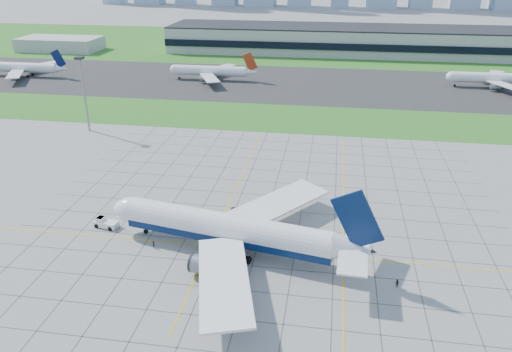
{
  "coord_description": "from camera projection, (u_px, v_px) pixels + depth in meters",
  "views": [
    {
      "loc": [
        13.87,
        -89.95,
        56.94
      ],
      "look_at": [
        -3.63,
        20.02,
        7.0
      ],
      "focal_mm": 35.0,
      "sensor_mm": 36.0,
      "label": 1
    }
  ],
  "objects": [
    {
      "name": "light_mast",
      "position": [
        83.0,
        85.0,
        168.33
      ],
      "size": [
        2.5,
        2.5,
        25.6
      ],
      "color": "gray",
      "rests_on": "ground"
    },
    {
      "name": "crew_near",
      "position": [
        154.0,
        244.0,
        105.03
      ],
      "size": [
        0.45,
        0.64,
        1.65
      ],
      "primitive_type": "imported",
      "rotation": [
        0.0,
        0.0,
        1.48
      ],
      "color": "black",
      "rests_on": "ground"
    },
    {
      "name": "terminal",
      "position": [
        380.0,
        41.0,
        304.51
      ],
      "size": [
        260.0,
        43.0,
        15.8
      ],
      "color": "#B7B7B2",
      "rests_on": "ground"
    },
    {
      "name": "pushback_tug",
      "position": [
        105.0,
        223.0,
        113.05
      ],
      "size": [
        8.05,
        3.61,
        2.21
      ],
      "rotation": [
        0.0,
        0.0,
        -0.19
      ],
      "color": "white",
      "rests_on": "ground"
    },
    {
      "name": "crew_far",
      "position": [
        397.0,
        283.0,
        92.58
      ],
      "size": [
        0.99,
        1.0,
        1.63
      ],
      "primitive_type": "imported",
      "rotation": [
        0.0,
        0.0,
        -0.83
      ],
      "color": "black",
      "rests_on": "ground"
    },
    {
      "name": "service_block",
      "position": [
        60.0,
        44.0,
        316.88
      ],
      "size": [
        50.0,
        25.0,
        8.0
      ],
      "primitive_type": "cube",
      "color": "#B7B7B2",
      "rests_on": "ground"
    },
    {
      "name": "apron_markings",
      "position": [
        267.0,
        220.0,
        116.27
      ],
      "size": [
        120.0,
        130.0,
        0.03
      ],
      "color": "#474744",
      "rests_on": "ground"
    },
    {
      "name": "ground",
      "position": [
        258.0,
        245.0,
        106.34
      ],
      "size": [
        1400.0,
        1400.0,
        0.0
      ],
      "primitive_type": "plane",
      "color": "gray",
      "rests_on": "ground"
    },
    {
      "name": "distant_jet_0",
      "position": [
        24.0,
        67.0,
        249.5
      ],
      "size": [
        41.03,
        42.66,
        14.08
      ],
      "color": "white",
      "rests_on": "ground"
    },
    {
      "name": "distant_jet_2",
      "position": [
        496.0,
        78.0,
        228.3
      ],
      "size": [
        44.01,
        42.66,
        14.08
      ],
      "color": "white",
      "rests_on": "ground"
    },
    {
      "name": "distant_jet_1",
      "position": [
        211.0,
        71.0,
        242.45
      ],
      "size": [
        41.23,
        42.66,
        14.08
      ],
      "color": "white",
      "rests_on": "ground"
    },
    {
      "name": "grass_median",
      "position": [
        295.0,
        118.0,
        187.43
      ],
      "size": [
        700.0,
        35.0,
        0.04
      ],
      "primitive_type": "cube",
      "color": "#2E7020",
      "rests_on": "ground"
    },
    {
      "name": "airliner",
      "position": [
        229.0,
        229.0,
        102.44
      ],
      "size": [
        57.68,
        57.91,
        18.31
      ],
      "rotation": [
        0.0,
        0.0,
        -0.19
      ],
      "color": "white",
      "rests_on": "ground"
    },
    {
      "name": "asphalt_taxiway",
      "position": [
        305.0,
        84.0,
        236.99
      ],
      "size": [
        700.0,
        75.0,
        0.04
      ],
      "primitive_type": "cube",
      "color": "#383838",
      "rests_on": "ground"
    },
    {
      "name": "grass_far",
      "position": [
        316.0,
        45.0,
        336.12
      ],
      "size": [
        700.0,
        145.0,
        0.04
      ],
      "primitive_type": "cube",
      "color": "#2E7020",
      "rests_on": "ground"
    }
  ]
}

